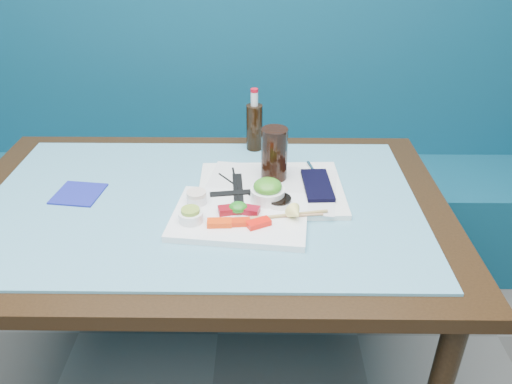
{
  "coord_description": "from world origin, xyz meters",
  "views": [
    {
      "loc": [
        0.17,
        0.25,
        1.5
      ],
      "look_at": [
        0.15,
        1.43,
        0.8
      ],
      "focal_mm": 35.0,
      "sensor_mm": 36.0,
      "label": 1
    }
  ],
  "objects_px": {
    "seaweed_bowl": "(268,195)",
    "booth_bench": "(225,176)",
    "cola_glass": "(274,154)",
    "blue_napkin": "(79,194)",
    "serving_tray": "(271,189)",
    "cola_bottle_body": "(254,127)",
    "dining_table": "(203,227)",
    "sashimi_plate": "(240,217)"
  },
  "relations": [
    {
      "from": "booth_bench",
      "to": "cola_bottle_body",
      "type": "relative_size",
      "value": 19.37
    },
    {
      "from": "dining_table",
      "to": "cola_glass",
      "type": "height_order",
      "value": "cola_glass"
    },
    {
      "from": "booth_bench",
      "to": "dining_table",
      "type": "bearing_deg",
      "value": -90.0
    },
    {
      "from": "blue_napkin",
      "to": "cola_bottle_body",
      "type": "bearing_deg",
      "value": 31.81
    },
    {
      "from": "sashimi_plate",
      "to": "cola_glass",
      "type": "height_order",
      "value": "cola_glass"
    },
    {
      "from": "dining_table",
      "to": "seaweed_bowl",
      "type": "xyz_separation_m",
      "value": [
        0.19,
        -0.02,
        0.13
      ]
    },
    {
      "from": "sashimi_plate",
      "to": "serving_tray",
      "type": "distance_m",
      "value": 0.17
    },
    {
      "from": "cola_glass",
      "to": "blue_napkin",
      "type": "distance_m",
      "value": 0.58
    },
    {
      "from": "booth_bench",
      "to": "blue_napkin",
      "type": "relative_size",
      "value": 23.3
    },
    {
      "from": "serving_tray",
      "to": "blue_napkin",
      "type": "height_order",
      "value": "serving_tray"
    },
    {
      "from": "booth_bench",
      "to": "seaweed_bowl",
      "type": "distance_m",
      "value": 0.98
    },
    {
      "from": "sashimi_plate",
      "to": "cola_glass",
      "type": "bearing_deg",
      "value": 71.31
    },
    {
      "from": "dining_table",
      "to": "sashimi_plate",
      "type": "xyz_separation_m",
      "value": [
        0.11,
        -0.09,
        0.1
      ]
    },
    {
      "from": "serving_tray",
      "to": "cola_bottle_body",
      "type": "distance_m",
      "value": 0.3
    },
    {
      "from": "seaweed_bowl",
      "to": "blue_napkin",
      "type": "relative_size",
      "value": 0.74
    },
    {
      "from": "sashimi_plate",
      "to": "seaweed_bowl",
      "type": "bearing_deg",
      "value": 50.44
    },
    {
      "from": "serving_tray",
      "to": "blue_napkin",
      "type": "relative_size",
      "value": 3.23
    },
    {
      "from": "serving_tray",
      "to": "cola_bottle_body",
      "type": "bearing_deg",
      "value": 98.22
    },
    {
      "from": "seaweed_bowl",
      "to": "cola_glass",
      "type": "distance_m",
      "value": 0.14
    },
    {
      "from": "dining_table",
      "to": "booth_bench",
      "type": "bearing_deg",
      "value": 90.0
    },
    {
      "from": "sashimi_plate",
      "to": "blue_napkin",
      "type": "distance_m",
      "value": 0.49
    },
    {
      "from": "dining_table",
      "to": "cola_glass",
      "type": "xyz_separation_m",
      "value": [
        0.21,
        0.11,
        0.19
      ]
    },
    {
      "from": "cola_glass",
      "to": "cola_bottle_body",
      "type": "relative_size",
      "value": 1.02
    },
    {
      "from": "dining_table",
      "to": "blue_napkin",
      "type": "bearing_deg",
      "value": 175.23
    },
    {
      "from": "booth_bench",
      "to": "dining_table",
      "type": "height_order",
      "value": "booth_bench"
    },
    {
      "from": "seaweed_bowl",
      "to": "booth_bench",
      "type": "bearing_deg",
      "value": 102.23
    },
    {
      "from": "seaweed_bowl",
      "to": "serving_tray",
      "type": "bearing_deg",
      "value": 82.41
    },
    {
      "from": "serving_tray",
      "to": "cola_glass",
      "type": "height_order",
      "value": "cola_glass"
    },
    {
      "from": "serving_tray",
      "to": "booth_bench",
      "type": "bearing_deg",
      "value": 102.24
    },
    {
      "from": "seaweed_bowl",
      "to": "cola_glass",
      "type": "bearing_deg",
      "value": 81.25
    },
    {
      "from": "cola_glass",
      "to": "cola_bottle_body",
      "type": "bearing_deg",
      "value": 104.59
    },
    {
      "from": "serving_tray",
      "to": "cola_bottle_body",
      "type": "height_order",
      "value": "cola_bottle_body"
    },
    {
      "from": "cola_glass",
      "to": "blue_napkin",
      "type": "height_order",
      "value": "cola_glass"
    },
    {
      "from": "blue_napkin",
      "to": "booth_bench",
      "type": "bearing_deg",
      "value": 66.08
    },
    {
      "from": "dining_table",
      "to": "seaweed_bowl",
      "type": "distance_m",
      "value": 0.23
    },
    {
      "from": "sashimi_plate",
      "to": "seaweed_bowl",
      "type": "xyz_separation_m",
      "value": [
        0.07,
        0.07,
        0.03
      ]
    },
    {
      "from": "serving_tray",
      "to": "blue_napkin",
      "type": "distance_m",
      "value": 0.56
    },
    {
      "from": "booth_bench",
      "to": "sashimi_plate",
      "type": "relative_size",
      "value": 8.46
    },
    {
      "from": "serving_tray",
      "to": "cola_bottle_body",
      "type": "xyz_separation_m",
      "value": [
        -0.05,
        0.29,
        0.07
      ]
    },
    {
      "from": "dining_table",
      "to": "serving_tray",
      "type": "distance_m",
      "value": 0.23
    },
    {
      "from": "serving_tray",
      "to": "sashimi_plate",
      "type": "bearing_deg",
      "value": -121.53
    },
    {
      "from": "dining_table",
      "to": "cola_bottle_body",
      "type": "xyz_separation_m",
      "value": [
        0.15,
        0.34,
        0.17
      ]
    }
  ]
}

